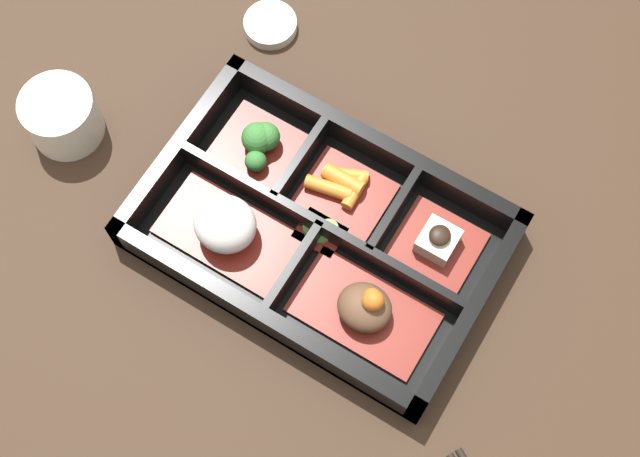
% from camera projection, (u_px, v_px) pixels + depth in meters
% --- Properties ---
extents(ground_plane, '(3.00, 3.00, 0.00)m').
position_uv_depth(ground_plane, '(320.00, 238.00, 0.86)').
color(ground_plane, '#382619').
extents(bento_base, '(0.33, 0.22, 0.01)m').
position_uv_depth(bento_base, '(320.00, 236.00, 0.86)').
color(bento_base, black).
rests_on(bento_base, ground_plane).
extents(bento_rim, '(0.33, 0.22, 0.04)m').
position_uv_depth(bento_rim, '(321.00, 228.00, 0.84)').
color(bento_rim, black).
rests_on(bento_rim, ground_plane).
extents(bowl_stew, '(0.13, 0.07, 0.05)m').
position_uv_depth(bowl_stew, '(365.00, 308.00, 0.81)').
color(bowl_stew, maroon).
rests_on(bowl_stew, bento_base).
extents(bowl_rice, '(0.13, 0.07, 0.05)m').
position_uv_depth(bowl_rice, '(226.00, 226.00, 0.83)').
color(bowl_rice, maroon).
rests_on(bowl_rice, bento_base).
extents(bowl_tofu, '(0.08, 0.07, 0.03)m').
position_uv_depth(bowl_tofu, '(437.00, 243.00, 0.84)').
color(bowl_tofu, maroon).
rests_on(bowl_tofu, bento_base).
extents(bowl_carrots, '(0.08, 0.07, 0.02)m').
position_uv_depth(bowl_carrots, '(343.00, 189.00, 0.86)').
color(bowl_carrots, maroon).
rests_on(bowl_carrots, bento_base).
extents(bowl_greens, '(0.08, 0.07, 0.04)m').
position_uv_depth(bowl_greens, '(259.00, 143.00, 0.87)').
color(bowl_greens, maroon).
rests_on(bowl_greens, bento_base).
extents(bowl_pickles, '(0.04, 0.04, 0.01)m').
position_uv_depth(bowl_pickles, '(320.00, 231.00, 0.85)').
color(bowl_pickles, maroon).
rests_on(bowl_pickles, bento_base).
extents(tea_cup, '(0.07, 0.07, 0.06)m').
position_uv_depth(tea_cup, '(61.00, 116.00, 0.88)').
color(tea_cup, beige).
rests_on(tea_cup, ground_plane).
extents(sauce_dish, '(0.06, 0.06, 0.01)m').
position_uv_depth(sauce_dish, '(270.00, 25.00, 0.94)').
color(sauce_dish, beige).
rests_on(sauce_dish, ground_plane).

